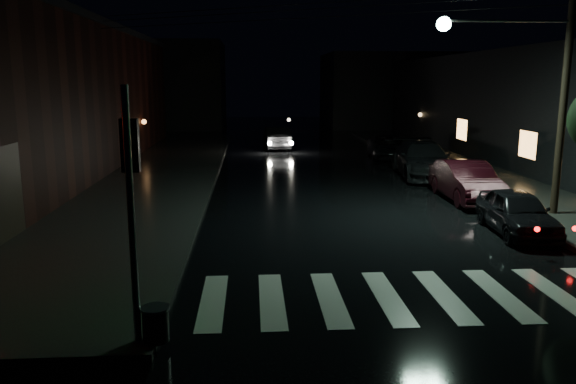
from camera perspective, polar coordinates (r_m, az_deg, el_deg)
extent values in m
plane|color=black|center=(11.23, -1.56, -11.87)|extent=(120.00, 120.00, 0.00)
cube|color=#282826|center=(25.14, -14.29, 0.95)|extent=(6.00, 44.00, 0.15)
cube|color=#282826|center=(26.80, 19.09, 1.30)|extent=(4.00, 44.00, 0.15)
cube|color=black|center=(56.16, -13.86, 10.48)|extent=(14.00, 10.00, 8.00)
cube|color=black|center=(57.17, 10.98, 10.11)|extent=(14.00, 10.00, 7.00)
cube|color=beige|center=(12.16, 12.85, -10.27)|extent=(9.00, 3.00, 0.01)
cylinder|color=slate|center=(9.29, -15.61, -2.62)|extent=(0.12, 0.12, 4.20)
cylinder|color=black|center=(9.82, -13.28, -13.01)|extent=(0.44, 0.44, 0.55)
cylinder|color=slate|center=(9.70, -13.36, -11.42)|extent=(0.48, 0.48, 0.04)
cube|color=black|center=(9.26, -15.76, 4.58)|extent=(0.28, 0.16, 0.85)
sphere|color=#0CFF33|center=(9.38, -15.57, 3.13)|extent=(0.20, 0.20, 0.20)
cylinder|color=black|center=(19.95, 26.31, 9.35)|extent=(0.24, 0.24, 8.00)
cylinder|color=slate|center=(19.12, 21.45, 15.86)|extent=(4.00, 0.08, 0.08)
sphere|color=#BFFFD8|center=(18.37, 15.54, 16.12)|extent=(0.44, 0.44, 0.44)
imported|color=black|center=(17.72, 22.23, -1.89)|extent=(1.81, 3.87, 1.28)
imported|color=black|center=(21.91, 17.66, 1.06)|extent=(1.66, 4.53, 1.48)
imported|color=black|center=(26.96, 13.51, 3.25)|extent=(2.76, 5.77, 1.62)
imported|color=black|center=(33.13, 10.24, 4.56)|extent=(2.70, 5.01, 1.33)
imported|color=black|center=(37.10, -1.16, 5.52)|extent=(1.74, 4.47, 1.45)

